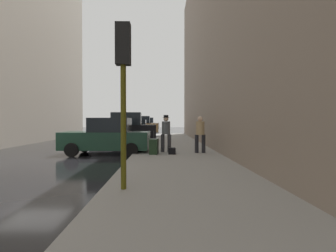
# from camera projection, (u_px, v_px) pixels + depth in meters

# --- Properties ---
(ground_plane) EXTENTS (120.00, 120.00, 0.00)m
(ground_plane) POSITION_uv_depth(u_px,v_px,m) (34.00, 160.00, 10.95)
(ground_plane) COLOR black
(sidewalk) EXTENTS (4.00, 40.00, 0.15)m
(sidewalk) POSITION_uv_depth(u_px,v_px,m) (178.00, 158.00, 11.09)
(sidewalk) COLOR gray
(sidewalk) RESTS_ON ground_plane
(parked_dark_green_sedan) EXTENTS (4.26, 2.17, 1.79)m
(parked_dark_green_sedan) POSITION_uv_depth(u_px,v_px,m) (107.00, 137.00, 12.87)
(parked_dark_green_sedan) COLOR #193828
(parked_dark_green_sedan) RESTS_ON ground_plane
(parked_black_suv) EXTENTS (4.67, 2.20, 2.25)m
(parked_black_suv) POSITION_uv_depth(u_px,v_px,m) (125.00, 129.00, 18.85)
(parked_black_suv) COLOR black
(parked_black_suv) RESTS_ON ground_plane
(parked_blue_sedan) EXTENTS (4.21, 2.07, 1.79)m
(parked_blue_sedan) POSITION_uv_depth(u_px,v_px,m) (135.00, 129.00, 25.86)
(parked_blue_sedan) COLOR navy
(parked_blue_sedan) RESTS_ON ground_plane
(parked_bronze_suv) EXTENTS (4.63, 2.12, 2.25)m
(parked_bronze_suv) POSITION_uv_depth(u_px,v_px,m) (140.00, 126.00, 32.19)
(parked_bronze_suv) COLOR brown
(parked_bronze_suv) RESTS_ON ground_plane
(parked_silver_sedan) EXTENTS (4.27, 2.19, 1.79)m
(parked_silver_sedan) POSITION_uv_depth(u_px,v_px,m) (144.00, 126.00, 39.29)
(parked_silver_sedan) COLOR #B7BABF
(parked_silver_sedan) RESTS_ON ground_plane
(parked_white_van) EXTENTS (4.62, 2.11, 2.25)m
(parked_white_van) POSITION_uv_depth(u_px,v_px,m) (146.00, 125.00, 45.61)
(parked_white_van) COLOR silver
(parked_white_van) RESTS_ON ground_plane
(fire_hydrant) EXTENTS (0.42, 0.22, 0.70)m
(fire_hydrant) POSITION_uv_depth(u_px,v_px,m) (147.00, 140.00, 15.64)
(fire_hydrant) COLOR red
(fire_hydrant) RESTS_ON sidewalk
(traffic_light) EXTENTS (0.32, 0.32, 3.60)m
(traffic_light) POSITION_uv_depth(u_px,v_px,m) (123.00, 69.00, 5.68)
(traffic_light) COLOR #514C0F
(traffic_light) RESTS_ON sidewalk
(pedestrian_with_beanie) EXTENTS (0.50, 0.41, 1.78)m
(pedestrian_with_beanie) POSITION_uv_depth(u_px,v_px,m) (166.00, 131.00, 12.60)
(pedestrian_with_beanie) COLOR #333338
(pedestrian_with_beanie) RESTS_ON sidewalk
(pedestrian_in_tan_coat) EXTENTS (0.51, 0.42, 1.71)m
(pedestrian_in_tan_coat) POSITION_uv_depth(u_px,v_px,m) (200.00, 132.00, 12.23)
(pedestrian_in_tan_coat) COLOR black
(pedestrian_in_tan_coat) RESTS_ON sidewalk
(rolling_suitcase) EXTENTS (0.43, 0.60, 1.04)m
(rolling_suitcase) POSITION_uv_depth(u_px,v_px,m) (154.00, 146.00, 11.80)
(rolling_suitcase) COLOR black
(rolling_suitcase) RESTS_ON sidewalk
(duffel_bag) EXTENTS (0.32, 0.44, 0.28)m
(duffel_bag) POSITION_uv_depth(u_px,v_px,m) (172.00, 151.00, 11.81)
(duffel_bag) COLOR black
(duffel_bag) RESTS_ON sidewalk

